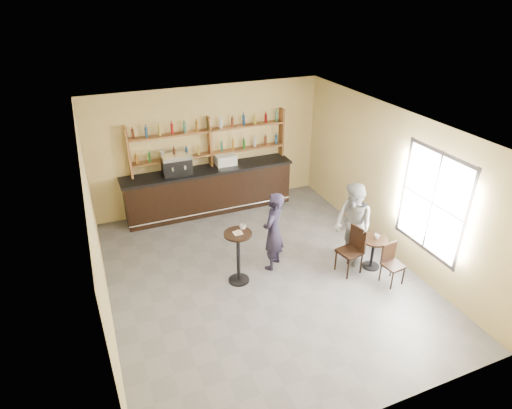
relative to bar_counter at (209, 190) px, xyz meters
name	(u,v)px	position (x,y,z in m)	size (l,w,h in m)	color
floor	(262,276)	(0.14, -3.15, -0.60)	(7.00, 7.00, 0.00)	slate
ceiling	(263,127)	(0.14, -3.15, 2.60)	(7.00, 7.00, 0.00)	white
wall_back	(209,148)	(0.14, 0.35, 1.00)	(7.00, 7.00, 0.00)	#D7BE7A
wall_front	(374,334)	(0.14, -6.65, 1.00)	(7.00, 7.00, 0.00)	#D7BE7A
wall_left	(97,241)	(-2.86, -3.15, 1.00)	(7.00, 7.00, 0.00)	#D7BE7A
wall_right	(391,183)	(3.14, -3.15, 1.00)	(7.00, 7.00, 0.00)	#D7BE7A
window_pane	(432,203)	(3.14, -4.35, 1.10)	(2.00, 2.00, 0.00)	white
window_frame	(432,203)	(3.13, -4.35, 1.10)	(0.04, 1.70, 2.10)	black
shelf_unit	(210,142)	(0.14, 0.22, 1.21)	(4.00, 0.26, 1.40)	brown
liquor_bottles	(209,136)	(0.14, 0.22, 1.38)	(3.68, 0.10, 1.00)	#8C5919
bar_counter	(209,190)	(0.00, 0.00, 0.00)	(4.40, 0.86, 1.19)	black
espresso_machine	(177,164)	(-0.79, 0.00, 0.85)	(0.70, 0.45, 0.50)	black
pastry_case	(225,160)	(0.47, 0.00, 0.75)	(0.53, 0.42, 0.32)	silver
pedestal_table	(238,257)	(-0.35, -3.10, -0.03)	(0.55, 0.55, 1.14)	black
napkin	(238,233)	(-0.35, -3.10, 0.55)	(0.17, 0.17, 0.00)	white
donut	(238,232)	(-0.34, -3.11, 0.57)	(0.13, 0.13, 0.05)	#C88C49
cup_pedestal	(243,227)	(-0.21, -3.00, 0.59)	(0.12, 0.12, 0.10)	white
man_main	(273,231)	(0.50, -2.90, 0.27)	(0.63, 0.41, 1.73)	black
cafe_table	(372,253)	(2.43, -3.73, -0.25)	(0.55, 0.55, 0.70)	black
cup_cafe	(377,237)	(2.48, -3.73, 0.15)	(0.10, 0.10, 0.09)	white
chair_west	(350,251)	(1.88, -3.68, -0.09)	(0.44, 0.44, 1.01)	black
chair_south	(393,265)	(2.48, -4.33, -0.17)	(0.37, 0.37, 0.86)	black
patron_second	(353,225)	(2.10, -3.38, 0.32)	(0.89, 0.69, 1.83)	gray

